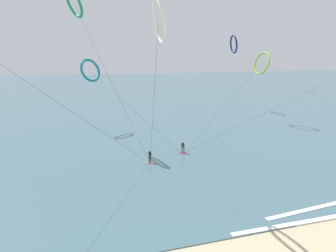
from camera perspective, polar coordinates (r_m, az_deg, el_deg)
name	(u,v)px	position (r m, az deg, el deg)	size (l,w,h in m)	color
sea_water	(101,91)	(119.93, -12.22, 6.24)	(400.00, 200.00, 0.08)	#476B75
surfer_coral	(150,157)	(39.97, -3.32, -5.73)	(1.40, 0.70, 1.70)	#EA7260
surfer_magenta	(183,148)	(43.68, 2.75, -4.08)	(1.40, 0.70, 1.70)	#CC288E
kite_ivory	(158,20)	(28.67, -1.76, 18.78)	(2.06, 11.42, 18.65)	silver
kite_teal	(90,70)	(57.89, -14.02, 9.85)	(13.18, 20.60, 12.94)	teal
kite_navy	(234,44)	(80.52, 11.96, 14.42)	(2.78, 50.47, 18.30)	navy
kite_lime	(262,63)	(65.42, 16.77, 10.92)	(22.94, 17.58, 14.14)	#8CC62D
kite_emerald	(74,3)	(50.50, -16.85, 20.81)	(9.55, 15.76, 23.17)	#199351
wave_crest_near	(306,222)	(29.39, 23.91, -15.77)	(13.72, 0.50, 0.12)	white
wave_crest_mid	(335,204)	(33.75, 28.27, -12.40)	(15.69, 0.50, 0.12)	white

